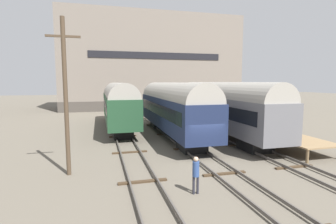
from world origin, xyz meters
name	(u,v)px	position (x,y,z in m)	size (l,w,h in m)	color
ground_plane	(204,160)	(0.00, 0.00, 0.00)	(200.00, 200.00, 0.00)	#60594C
track_left	(135,163)	(-4.71, 0.00, 0.14)	(2.60, 60.00, 0.26)	#4C4742
track_middle	(204,158)	(0.00, 0.00, 0.14)	(2.60, 60.00, 0.26)	#4C4742
track_right	(264,153)	(4.71, 0.00, 0.14)	(2.60, 60.00, 0.26)	#4C4742
train_car_navy	(172,106)	(0.00, 7.99, 2.96)	(3.09, 16.85, 5.23)	black
train_car_green	(118,103)	(-4.71, 13.95, 2.95)	(3.05, 16.33, 5.20)	black
train_car_grey	(221,105)	(4.71, 7.15, 3.00)	(2.98, 18.10, 5.26)	black
station_platform	(276,134)	(7.63, 2.59, 0.92)	(3.19, 10.39, 1.00)	#8C704C
bench	(262,123)	(7.68, 4.66, 1.49)	(1.40, 0.40, 0.91)	brown
person_worker	(196,172)	(-2.52, -5.03, 1.09)	(0.32, 0.32, 1.80)	#282833
utility_pole	(66,95)	(-8.60, -0.76, 4.55)	(1.80, 0.24, 8.77)	#473828
warehouse_building	(151,63)	(3.76, 38.38, 9.20)	(35.15, 13.10, 18.40)	#46403A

